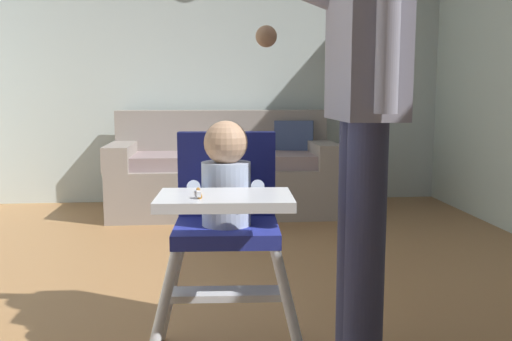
{
  "coord_description": "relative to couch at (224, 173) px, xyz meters",
  "views": [
    {
      "loc": [
        0.03,
        -2.36,
        1.01
      ],
      "look_at": [
        0.19,
        -0.54,
        0.75
      ],
      "focal_mm": 39.06,
      "sensor_mm": 36.0,
      "label": 1
    }
  ],
  "objects": [
    {
      "name": "couch",
      "position": [
        0.0,
        0.0,
        0.0
      ],
      "size": [
        1.88,
        0.86,
        0.86
      ],
      "rotation": [
        0.0,
        0.0,
        -1.57
      ],
      "color": "gray",
      "rests_on": "ground"
    },
    {
      "name": "ground",
      "position": [
        -0.17,
        -2.38,
        -0.38
      ],
      "size": [
        6.05,
        7.33,
        0.1
      ],
      "primitive_type": "cube",
      "color": "#A37245"
    },
    {
      "name": "wall_far",
      "position": [
        -0.17,
        0.52,
        1.04
      ],
      "size": [
        5.25,
        0.06,
        2.74
      ],
      "primitive_type": "cube",
      "color": "silver",
      "rests_on": "ground"
    },
    {
      "name": "high_chair",
      "position": [
        -0.08,
        -2.82,
        0.29
      ],
      "size": [
        0.64,
        0.75,
        0.92
      ],
      "rotation": [
        0.0,
        0.0,
        -1.62
      ],
      "color": "white",
      "rests_on": "ground"
    },
    {
      "name": "adult_standing",
      "position": [
        0.4,
        -2.82,
        0.64
      ],
      "size": [
        0.51,
        0.5,
        1.7
      ],
      "rotation": [
        0.0,
        0.0,
        3.14
      ],
      "color": "#3E4164",
      "rests_on": "ground"
    }
  ]
}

